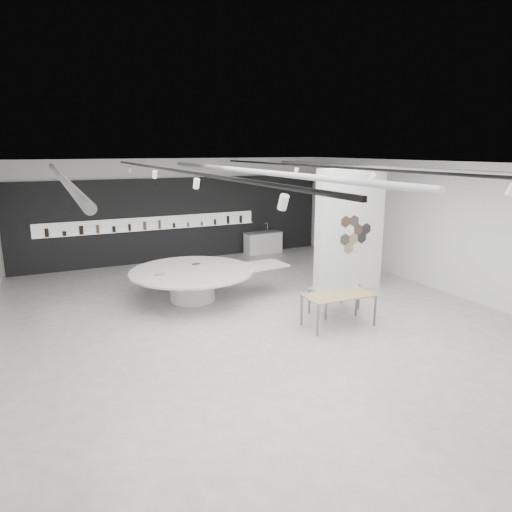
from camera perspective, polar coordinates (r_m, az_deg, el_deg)
name	(u,v)px	position (r m, az deg, el deg)	size (l,w,h in m)	color
room	(253,237)	(10.90, -0.43, 2.35)	(12.02, 14.02, 3.82)	beige
back_wall_display	(176,220)	(17.45, -10.00, 4.49)	(11.80, 0.27, 3.10)	black
partition_column	(350,231)	(13.63, 11.64, 3.10)	(2.20, 0.38, 3.60)	white
display_island	(195,280)	(12.83, -7.65, -3.02)	(4.65, 3.79, 0.88)	white
sample_table_wood	(339,297)	(11.01, 10.31, -5.03)	(1.69, 0.88, 0.78)	#A58655
sample_table_stone	(335,288)	(11.98, 9.81, -4.01)	(1.43, 0.93, 0.68)	gray
kitchen_counter	(263,242)	(18.50, 0.89, 1.70)	(1.56, 0.68, 1.21)	white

